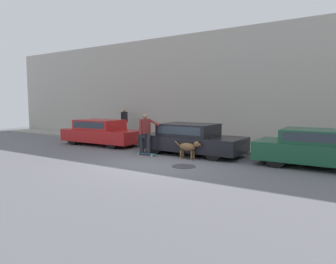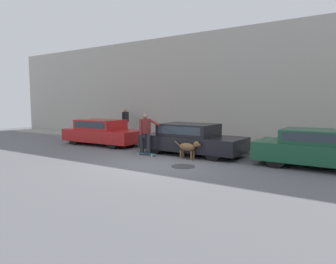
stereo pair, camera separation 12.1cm
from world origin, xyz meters
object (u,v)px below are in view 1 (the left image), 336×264
parked_car_0 (102,133)px  parked_car_1 (191,139)px  dog (189,147)px  skateboarder (145,132)px  parked_car_2 (322,149)px  pedestrian_with_bag (124,121)px

parked_car_0 → parked_car_1: 4.98m
dog → skateboarder: 1.91m
parked_car_1 → parked_car_2: size_ratio=1.01×
skateboarder → parked_car_1: bearing=44.0°
parked_car_1 → skateboarder: size_ratio=1.58×
skateboarder → pedestrian_with_bag: pedestrian_with_bag is taller
pedestrian_with_bag → parked_car_2: bearing=166.0°
parked_car_2 → skateboarder: skateboarder is taller
dog → parked_car_0: bearing=173.1°
dog → pedestrian_with_bag: (-6.27, 3.67, 0.59)m
parked_car_1 → skateboarder: (-1.41, -1.18, 0.32)m
parked_car_2 → dog: bearing=-166.8°
parked_car_0 → pedestrian_with_bag: size_ratio=2.53×
parked_car_2 → pedestrian_with_bag: bearing=165.9°
parked_car_0 → parked_car_1: parked_car_0 is taller
parked_car_1 → parked_car_0: bearing=-179.0°
parked_car_2 → parked_car_0: bearing=-179.8°
skateboarder → pedestrian_with_bag: size_ratio=1.62×
parked_car_1 → dog: 1.09m
parked_car_2 → parked_car_1: bearing=-179.8°
parked_car_2 → skateboarder: 6.24m
parked_car_1 → dog: size_ratio=3.73×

